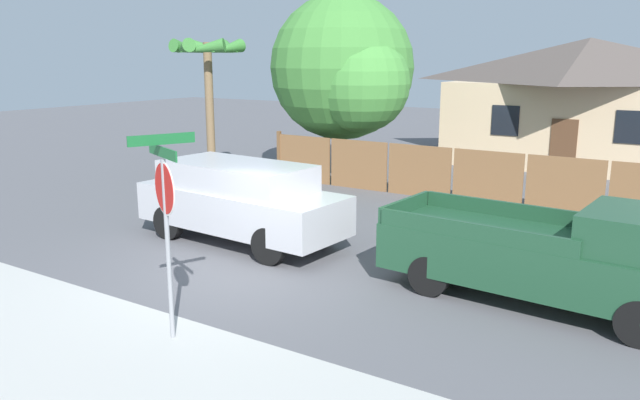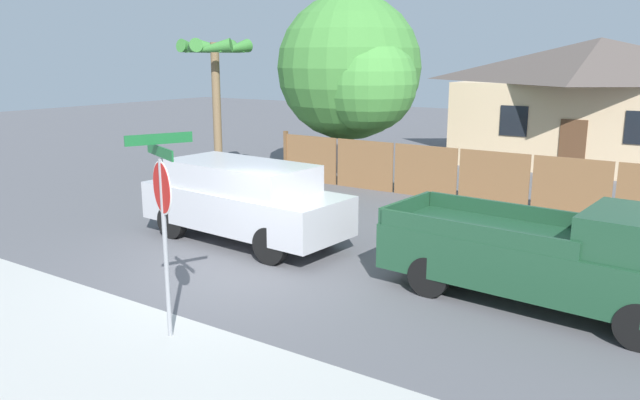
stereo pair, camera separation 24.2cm
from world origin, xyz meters
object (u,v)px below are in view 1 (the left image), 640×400
at_px(house, 585,99).
at_px(red_suv, 240,199).
at_px(oak_tree, 346,71).
at_px(orange_pickup, 559,256).
at_px(palm_tree, 208,60).
at_px(stop_sign, 165,201).

height_order(house, red_suv, house).
bearing_deg(oak_tree, orange_pickup, -42.42).
bearing_deg(house, oak_tree, -129.44).
height_order(oak_tree, palm_tree, oak_tree).
relative_size(palm_tree, stop_sign, 1.54).
height_order(oak_tree, orange_pickup, oak_tree).
height_order(oak_tree, stop_sign, oak_tree).
distance_m(red_suv, stop_sign, 5.10).
xyz_separation_m(palm_tree, stop_sign, (7.91, -9.55, -1.91)).
distance_m(oak_tree, palm_tree, 4.63).
relative_size(orange_pickup, stop_sign, 1.82).
bearing_deg(oak_tree, house, 50.56).
relative_size(red_suv, orange_pickup, 0.91).
xyz_separation_m(house, red_suv, (-4.29, -15.86, -1.51)).
relative_size(house, oak_tree, 1.62).
bearing_deg(orange_pickup, red_suv, -176.29).
height_order(palm_tree, orange_pickup, palm_tree).
xyz_separation_m(oak_tree, orange_pickup, (8.93, -8.16, -2.77)).
bearing_deg(stop_sign, house, 108.34).
distance_m(house, orange_pickup, 16.17).
height_order(palm_tree, stop_sign, palm_tree).
relative_size(palm_tree, red_suv, 0.93).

